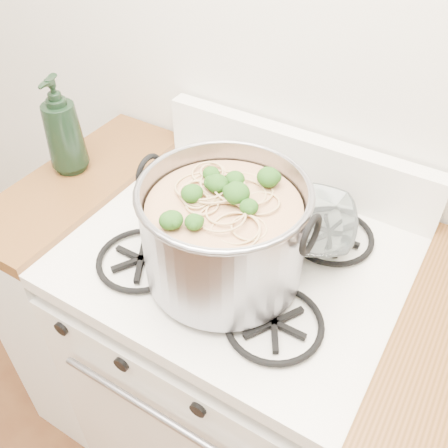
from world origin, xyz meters
TOP-DOWN VIEW (x-y plane):
  - gas_range at (0.00, 1.26)m, footprint 0.76×0.66m
  - counter_left at (-0.51, 1.26)m, footprint 0.25×0.65m
  - stock_pot at (0.01, 1.18)m, footprint 0.38×0.35m
  - spatula at (0.04, 1.32)m, footprint 0.31×0.33m
  - glass_bowl at (0.11, 1.37)m, footprint 0.13×0.13m
  - bottle at (-0.55, 1.29)m, footprint 0.13×0.13m

SIDE VIEW (x-z plane):
  - gas_range at x=0.00m, z-range -0.03..0.90m
  - counter_left at x=-0.51m, z-range 0.00..0.92m
  - spatula at x=0.04m, z-range 0.92..0.95m
  - glass_bowl at x=0.11m, z-range 0.92..0.95m
  - stock_pot at x=0.01m, z-range 0.92..1.15m
  - bottle at x=-0.55m, z-range 0.92..1.19m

